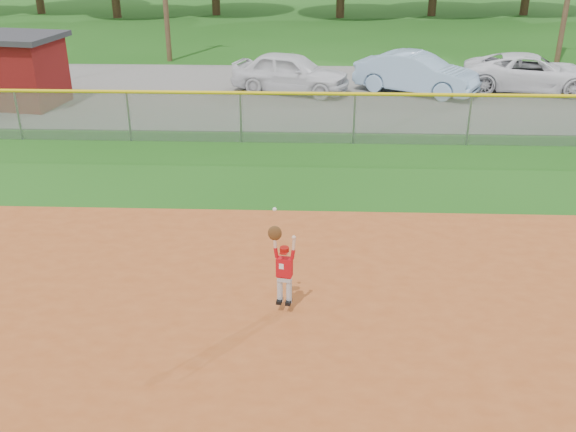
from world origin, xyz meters
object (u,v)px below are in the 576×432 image
object	(u,v)px
car_blue	(416,73)
car_white_b	(531,73)
car_white_a	(291,72)
utility_shed	(15,70)
ballplayer	(283,266)

from	to	relation	value
car_blue	car_white_b	xyz separation A→B (m)	(4.45, 0.49, -0.06)
car_white_a	utility_shed	distance (m)	9.89
car_blue	car_white_b	bearing A→B (deg)	-55.45
car_white_a	car_white_b	world-z (taller)	car_white_a
ballplayer	utility_shed	bearing A→B (deg)	127.76
car_white_a	utility_shed	bearing A→B (deg)	119.87
car_blue	utility_shed	world-z (taller)	utility_shed
car_white_a	car_blue	distance (m)	4.75
car_blue	car_white_b	size ratio (longest dim) A/B	0.91
car_white_b	utility_shed	xyz separation A→B (m)	(-18.83, -2.75, 0.54)
car_blue	ballplayer	xyz separation A→B (m)	(-4.34, -15.23, 0.11)
car_white_b	car_blue	bearing A→B (deg)	105.63
utility_shed	ballplayer	size ratio (longest dim) A/B	2.12
utility_shed	ballplayer	xyz separation A→B (m)	(10.05, -12.97, -0.38)
car_white_b	car_white_a	bearing A→B (deg)	102.96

